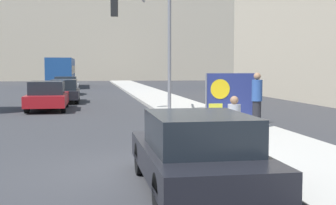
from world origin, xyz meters
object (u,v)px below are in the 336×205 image
at_px(car_on_road_nearest, 48,96).
at_px(city_bus_on_road, 62,71).
at_px(parked_car_curbside, 197,152).
at_px(car_on_road_midblock, 64,91).
at_px(car_on_road_distant, 66,86).
at_px(seated_protester, 234,117).
at_px(traffic_light_pole, 148,30).
at_px(protest_banner, 230,96).
at_px(jogger_on_sidewalk, 257,100).

relative_size(car_on_road_nearest, city_bus_on_road, 0.40).
xyz_separation_m(parked_car_curbside, city_bus_on_road, (-4.64, 43.18, 1.08)).
relative_size(car_on_road_midblock, car_on_road_distant, 1.11).
bearing_deg(seated_protester, car_on_road_nearest, 128.71).
bearing_deg(seated_protester, car_on_road_midblock, 119.98).
distance_m(traffic_light_pole, city_bus_on_road, 30.45).
height_order(parked_car_curbside, car_on_road_midblock, car_on_road_midblock).
bearing_deg(seated_protester, traffic_light_pole, 109.78).
distance_m(protest_banner, parked_car_curbside, 9.31).
bearing_deg(parked_car_curbside, traffic_light_pole, 86.38).
relative_size(seated_protester, car_on_road_nearest, 0.26).
xyz_separation_m(protest_banner, parked_car_curbside, (-3.29, -8.70, -0.41)).
height_order(protest_banner, parked_car_curbside, protest_banner).
bearing_deg(car_on_road_nearest, car_on_road_distant, 88.79).
bearing_deg(traffic_light_pole, protest_banner, -61.97).
bearing_deg(city_bus_on_road, parked_car_curbside, -83.86).
bearing_deg(car_on_road_nearest, car_on_road_midblock, 83.58).
xyz_separation_m(protest_banner, city_bus_on_road, (-7.93, 34.48, 0.66)).
bearing_deg(protest_banner, traffic_light_pole, 118.03).
bearing_deg(seated_protester, parked_car_curbside, -102.84).
relative_size(protest_banner, car_on_road_distant, 0.46).
xyz_separation_m(car_on_road_distant, city_bus_on_road, (-1.07, 13.73, 1.05)).
relative_size(seated_protester, city_bus_on_road, 0.10).
height_order(traffic_light_pole, city_bus_on_road, traffic_light_pole).
bearing_deg(seated_protester, protest_banner, 87.06).
bearing_deg(protest_banner, car_on_road_nearest, 134.17).
distance_m(seated_protester, car_on_road_nearest, 13.39).
height_order(traffic_light_pole, car_on_road_midblock, traffic_light_pole).
bearing_deg(city_bus_on_road, traffic_light_pole, -79.60).
xyz_separation_m(seated_protester, traffic_light_pole, (-1.09, 9.32, 2.98)).
relative_size(jogger_on_sidewalk, protest_banner, 0.93).
height_order(protest_banner, car_on_road_midblock, protest_banner).
relative_size(jogger_on_sidewalk, car_on_road_midblock, 0.39).
relative_size(jogger_on_sidewalk, traffic_light_pole, 0.33).
bearing_deg(city_bus_on_road, car_on_road_distant, -85.55).
distance_m(traffic_light_pole, car_on_road_distant, 17.03).
bearing_deg(parked_car_curbside, jogger_on_sidewalk, 61.86).
xyz_separation_m(protest_banner, traffic_light_pole, (-2.45, 4.60, 2.71)).
height_order(jogger_on_sidewalk, parked_car_curbside, jogger_on_sidewalk).
bearing_deg(car_on_road_nearest, city_bus_on_road, 91.66).
relative_size(protest_banner, car_on_road_midblock, 0.42).
height_order(jogger_on_sidewalk, city_bus_on_road, city_bus_on_road).
bearing_deg(jogger_on_sidewalk, car_on_road_midblock, -86.06).
distance_m(car_on_road_nearest, car_on_road_distant, 13.40).
bearing_deg(jogger_on_sidewalk, protest_banner, -104.78).
xyz_separation_m(jogger_on_sidewalk, city_bus_on_road, (-8.17, 36.59, 0.67)).
bearing_deg(seated_protester, jogger_on_sidewalk, 71.70).
distance_m(car_on_road_distant, city_bus_on_road, 13.81).
xyz_separation_m(jogger_on_sidewalk, car_on_road_midblock, (-6.81, 14.57, -0.39)).
relative_size(protest_banner, traffic_light_pole, 0.36).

